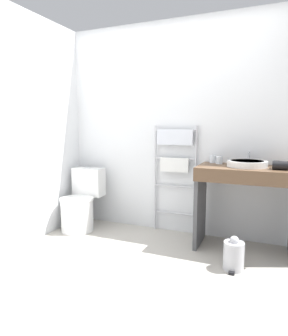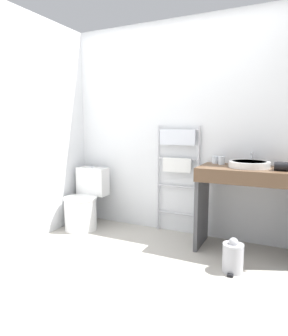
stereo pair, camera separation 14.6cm
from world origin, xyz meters
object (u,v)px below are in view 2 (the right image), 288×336
(cup_near_edge, at_px, (222,161))
(cup_near_wall, at_px, (215,160))
(toilet, at_px, (84,203))
(towel_radiator, at_px, (177,158))
(hair_dryer, at_px, (284,166))
(sink_basin, at_px, (249,164))
(trash_bin, at_px, (233,257))

(cup_near_edge, bearing_deg, cup_near_wall, 139.42)
(cup_near_wall, bearing_deg, toilet, -169.28)
(towel_radiator, xyz_separation_m, hair_dryer, (1.13, -0.30, 0.01))
(sink_basin, distance_m, hair_dryer, 0.33)
(cup_near_wall, distance_m, hair_dryer, 0.74)
(toilet, bearing_deg, cup_near_wall, 10.72)
(towel_radiator, height_order, cup_near_edge, towel_radiator)
(towel_radiator, height_order, trash_bin, towel_radiator)
(cup_near_wall, height_order, hair_dryer, hair_dryer)
(towel_radiator, xyz_separation_m, sink_basin, (0.82, -0.20, 0.00))
(sink_basin, relative_size, hair_dryer, 2.10)
(towel_radiator, height_order, cup_near_wall, towel_radiator)
(toilet, xyz_separation_m, trash_bin, (1.89, -0.38, -0.18))
(towel_radiator, relative_size, cup_near_wall, 15.86)
(sink_basin, xyz_separation_m, cup_near_wall, (-0.37, 0.18, 0.01))
(sink_basin, xyz_separation_m, cup_near_edge, (-0.29, 0.11, 0.01))
(toilet, distance_m, sink_basin, 2.03)
(towel_radiator, bearing_deg, sink_basin, -13.98)
(sink_basin, xyz_separation_m, hair_dryer, (0.31, -0.09, 0.01))
(hair_dryer, height_order, trash_bin, hair_dryer)
(cup_near_edge, relative_size, hair_dryer, 0.44)
(cup_near_wall, distance_m, trash_bin, 1.08)
(toilet, height_order, sink_basin, sink_basin)
(towel_radiator, relative_size, hair_dryer, 6.81)
(toilet, height_order, cup_near_wall, cup_near_wall)
(toilet, xyz_separation_m, cup_near_wall, (1.56, 0.30, 0.60))
(cup_near_edge, height_order, trash_bin, cup_near_edge)
(sink_basin, bearing_deg, towel_radiator, 166.02)
(toilet, xyz_separation_m, towel_radiator, (1.11, 0.33, 0.59))
(towel_radiator, relative_size, trash_bin, 4.10)
(towel_radiator, distance_m, sink_basin, 0.85)
(toilet, bearing_deg, towel_radiator, 16.29)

